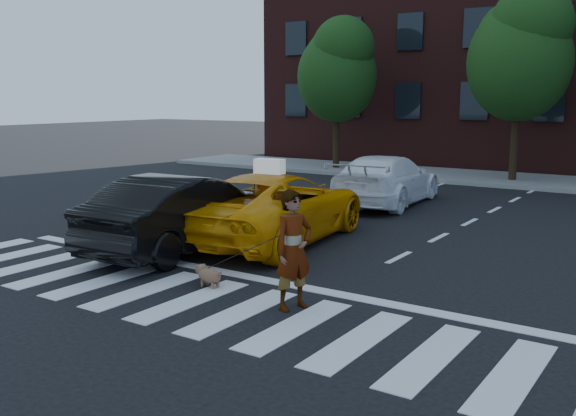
{
  "coord_description": "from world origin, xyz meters",
  "views": [
    {
      "loc": [
        6.7,
        -7.24,
        3.19
      ],
      "look_at": [
        0.03,
        2.74,
        1.1
      ],
      "focal_mm": 40.0,
      "sensor_mm": 36.0,
      "label": 1
    }
  ],
  "objects_px": {
    "black_sedan": "(184,213)",
    "woman": "(294,250)",
    "tree_left": "(338,66)",
    "dog": "(208,275)",
    "taxi": "(275,207)",
    "tree_mid": "(521,49)",
    "white_suv": "(386,180)"
  },
  "relations": [
    {
      "from": "tree_left",
      "to": "black_sedan",
      "type": "relative_size",
      "value": 1.34
    },
    {
      "from": "white_suv",
      "to": "dog",
      "type": "relative_size",
      "value": 7.9
    },
    {
      "from": "tree_left",
      "to": "dog",
      "type": "bearing_deg",
      "value": -67.62
    },
    {
      "from": "tree_mid",
      "to": "tree_left",
      "type": "bearing_deg",
      "value": 180.0
    },
    {
      "from": "tree_mid",
      "to": "dog",
      "type": "distance_m",
      "value": 16.92
    },
    {
      "from": "tree_left",
      "to": "dog",
      "type": "xyz_separation_m",
      "value": [
        6.69,
        -16.25,
        -4.23
      ]
    },
    {
      "from": "black_sedan",
      "to": "white_suv",
      "type": "xyz_separation_m",
      "value": [
        1.01,
        7.66,
        -0.06
      ]
    },
    {
      "from": "tree_mid",
      "to": "dog",
      "type": "bearing_deg",
      "value": -92.85
    },
    {
      "from": "black_sedan",
      "to": "woman",
      "type": "distance_m",
      "value": 4.4
    },
    {
      "from": "tree_left",
      "to": "black_sedan",
      "type": "bearing_deg",
      "value": -72.57
    },
    {
      "from": "tree_left",
      "to": "dog",
      "type": "relative_size",
      "value": 10.09
    },
    {
      "from": "tree_left",
      "to": "tree_mid",
      "type": "bearing_deg",
      "value": -0.0
    },
    {
      "from": "woman",
      "to": "dog",
      "type": "relative_size",
      "value": 2.84
    },
    {
      "from": "taxi",
      "to": "black_sedan",
      "type": "height_order",
      "value": "black_sedan"
    },
    {
      "from": "white_suv",
      "to": "dog",
      "type": "distance_m",
      "value": 9.5
    },
    {
      "from": "black_sedan",
      "to": "white_suv",
      "type": "bearing_deg",
      "value": -100.91
    },
    {
      "from": "woman",
      "to": "dog",
      "type": "distance_m",
      "value": 1.96
    },
    {
      "from": "taxi",
      "to": "woman",
      "type": "distance_m",
      "value": 4.7
    },
    {
      "from": "taxi",
      "to": "dog",
      "type": "bearing_deg",
      "value": 100.24
    },
    {
      "from": "taxi",
      "to": "white_suv",
      "type": "xyz_separation_m",
      "value": [
        -0.04,
        5.87,
        -0.03
      ]
    },
    {
      "from": "taxi",
      "to": "woman",
      "type": "xyz_separation_m",
      "value": [
        2.92,
        -3.68,
        0.15
      ]
    },
    {
      "from": "tree_left",
      "to": "black_sedan",
      "type": "distance_m",
      "value": 15.62
    },
    {
      "from": "tree_mid",
      "to": "woman",
      "type": "bearing_deg",
      "value": -86.43
    },
    {
      "from": "tree_left",
      "to": "woman",
      "type": "relative_size",
      "value": 3.55
    },
    {
      "from": "woman",
      "to": "tree_mid",
      "type": "bearing_deg",
      "value": 22.01
    },
    {
      "from": "white_suv",
      "to": "tree_mid",
      "type": "bearing_deg",
      "value": -111.25
    },
    {
      "from": "black_sedan",
      "to": "woman",
      "type": "relative_size",
      "value": 2.65
    },
    {
      "from": "dog",
      "to": "tree_left",
      "type": "bearing_deg",
      "value": 120.71
    },
    {
      "from": "white_suv",
      "to": "woman",
      "type": "bearing_deg",
      "value": 101.74
    },
    {
      "from": "tree_mid",
      "to": "woman",
      "type": "relative_size",
      "value": 3.88
    },
    {
      "from": "black_sedan",
      "to": "tree_left",
      "type": "bearing_deg",
      "value": -75.93
    },
    {
      "from": "black_sedan",
      "to": "dog",
      "type": "xyz_separation_m",
      "value": [
        2.14,
        -1.75,
        -0.59
      ]
    }
  ]
}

